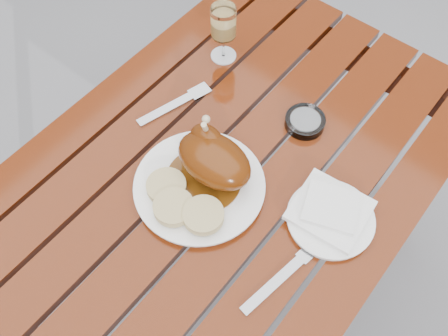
# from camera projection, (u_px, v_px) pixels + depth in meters

# --- Properties ---
(ground) EXTENTS (60.00, 60.00, 0.00)m
(ground) POSITION_uv_depth(u_px,v_px,m) (225.00, 279.00, 1.76)
(ground) COLOR slate
(ground) RESTS_ON ground
(table) EXTENTS (0.80, 1.20, 0.75)m
(table) POSITION_uv_depth(u_px,v_px,m) (225.00, 236.00, 1.44)
(table) COLOR maroon
(table) RESTS_ON ground
(dinner_plate) EXTENTS (0.37, 0.37, 0.02)m
(dinner_plate) POSITION_uv_depth(u_px,v_px,m) (199.00, 186.00, 1.08)
(dinner_plate) COLOR white
(dinner_plate) RESTS_ON table
(roast_duck) EXTENTS (0.18, 0.17, 0.13)m
(roast_duck) POSITION_uv_depth(u_px,v_px,m) (213.00, 158.00, 1.05)
(roast_duck) COLOR #562C09
(roast_duck) RESTS_ON dinner_plate
(bread_dumplings) EXTENTS (0.19, 0.11, 0.03)m
(bread_dumplings) POSITION_uv_depth(u_px,v_px,m) (181.00, 203.00, 1.03)
(bread_dumplings) COLOR tan
(bread_dumplings) RESTS_ON dinner_plate
(wine_glass) EXTENTS (0.08, 0.08, 0.16)m
(wine_glass) POSITION_uv_depth(u_px,v_px,m) (223.00, 34.00, 1.23)
(wine_glass) COLOR #DFB965
(wine_glass) RESTS_ON table
(side_plate) EXTENTS (0.19, 0.19, 0.01)m
(side_plate) POSITION_uv_depth(u_px,v_px,m) (330.00, 219.00, 1.04)
(side_plate) COLOR white
(side_plate) RESTS_ON table
(napkin) EXTENTS (0.16, 0.15, 0.01)m
(napkin) POSITION_uv_depth(u_px,v_px,m) (330.00, 210.00, 1.04)
(napkin) COLOR white
(napkin) RESTS_ON side_plate
(ashtray) EXTENTS (0.10, 0.10, 0.02)m
(ashtray) POSITION_uv_depth(u_px,v_px,m) (305.00, 122.00, 1.17)
(ashtray) COLOR #B2B7BC
(ashtray) RESTS_ON table
(fork) EXTENTS (0.07, 0.18, 0.01)m
(fork) POSITION_uv_depth(u_px,v_px,m) (171.00, 106.00, 1.20)
(fork) COLOR gray
(fork) RESTS_ON table
(knife) EXTENTS (0.06, 0.22, 0.01)m
(knife) POSITION_uv_depth(u_px,v_px,m) (283.00, 276.00, 0.98)
(knife) COLOR gray
(knife) RESTS_ON table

